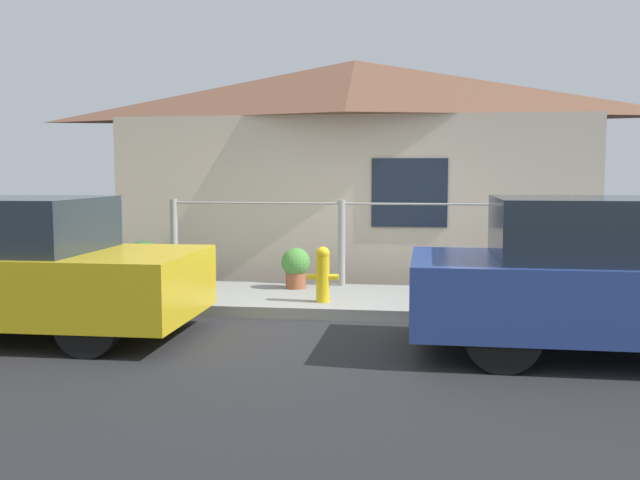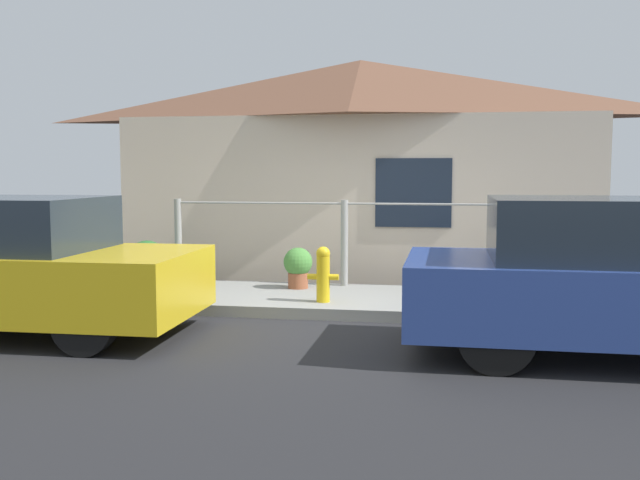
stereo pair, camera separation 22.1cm
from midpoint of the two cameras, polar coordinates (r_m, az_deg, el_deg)
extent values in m
plane|color=#262628|center=(8.21, 1.09, -6.47)|extent=(60.00, 60.00, 0.00)
cube|color=gray|center=(9.11, 1.98, -4.84)|extent=(24.00, 1.88, 0.14)
cube|color=beige|center=(10.59, 3.18, 3.14)|extent=(7.24, 0.12, 2.54)
cube|color=#1E2838|center=(10.45, 8.08, 3.76)|extent=(1.10, 0.04, 1.00)
pyramid|color=brown|center=(11.69, 3.81, 11.90)|extent=(7.64, 2.20, 0.94)
cylinder|color=#999993|center=(10.37, -10.67, -0.01)|extent=(0.10, 0.10, 1.18)
cylinder|color=#999993|center=(9.80, 2.61, -0.23)|extent=(0.10, 0.10, 1.18)
cylinder|color=#999993|center=(9.80, 16.67, -0.46)|extent=(0.10, 0.10, 1.18)
cylinder|color=#999993|center=(9.76, 2.62, 2.93)|extent=(4.80, 0.03, 0.03)
cube|color=gold|center=(8.16, -22.88, -3.03)|extent=(3.98, 1.79, 0.66)
cylinder|color=black|center=(8.31, -12.80, -4.36)|extent=(0.60, 0.21, 0.60)
cylinder|color=black|center=(6.96, -17.44, -6.40)|extent=(0.60, 0.21, 0.60)
cube|color=#2D4793|center=(7.14, 24.86, -4.14)|extent=(4.16, 1.75, 0.65)
cube|color=#232D38|center=(7.03, 23.75, 0.78)|extent=(2.30, 1.52, 0.57)
cylinder|color=black|center=(7.69, 14.03, -4.99)|extent=(0.66, 0.21, 0.65)
cylinder|color=black|center=(6.25, 14.92, -7.42)|extent=(0.66, 0.21, 0.65)
cylinder|color=yellow|center=(8.59, 0.99, -3.15)|extent=(0.16, 0.16, 0.55)
sphere|color=yellow|center=(8.54, 0.99, -1.09)|extent=(0.17, 0.17, 0.17)
cylinder|color=yellow|center=(8.60, 0.22, -2.95)|extent=(0.14, 0.07, 0.07)
cylinder|color=yellow|center=(8.56, 1.76, -2.99)|extent=(0.14, 0.07, 0.07)
cylinder|color=#9E5638|center=(9.62, -1.11, -3.25)|extent=(0.27, 0.27, 0.21)
sphere|color=#4C8E3D|center=(9.58, -1.11, -1.77)|extent=(0.39, 0.39, 0.39)
cylinder|color=#9E5638|center=(10.00, -13.03, -3.21)|extent=(0.22, 0.22, 0.16)
sphere|color=#2D6B2D|center=(9.96, -13.07, -1.59)|extent=(0.54, 0.54, 0.54)
camera|label=1|loc=(0.11, -89.24, 0.07)|focal=40.00mm
camera|label=2|loc=(0.11, 90.76, -0.07)|focal=40.00mm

